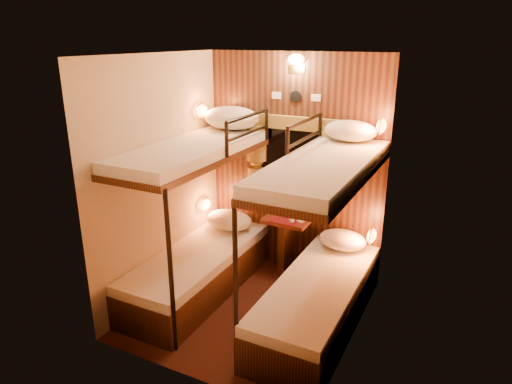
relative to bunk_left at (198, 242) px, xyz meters
The scene contains 22 objects.
floor 0.86m from the bunk_left, ahead, with size 2.10×2.10×0.00m, color #36120E.
ceiling 1.95m from the bunk_left, ahead, with size 2.10×2.10×0.00m, color silver.
wall_back 1.34m from the bunk_left, 56.56° to the left, with size 2.40×2.40×0.00m, color #C6B293.
wall_front 1.44m from the bunk_left, 59.93° to the right, with size 2.40×2.40×0.00m, color #C6B293.
wall_left 0.74m from the bunk_left, 168.93° to the right, with size 2.40×2.40×0.00m, color #C6B293.
wall_right 1.77m from the bunk_left, ahead, with size 2.40×2.40×0.00m, color #C6B293.
back_panel 1.33m from the bunk_left, 56.16° to the left, with size 2.00×0.03×2.40m, color black.
bunk_left is the anchor object (origin of this frame).
bunk_right 1.30m from the bunk_left, ahead, with size 0.72×1.90×1.82m.
window 1.30m from the bunk_left, 55.30° to the left, with size 1.00×0.12×0.79m.
curtains 1.32m from the bunk_left, 54.32° to the left, with size 1.10×0.22×1.00m.
back_fixtures 2.03m from the bunk_left, 55.16° to the left, with size 0.54×0.09×0.48m.
reading_lamps 1.13m from the bunk_left, 44.25° to the left, with size 2.00×0.20×1.25m.
table 1.02m from the bunk_left, 50.33° to the left, with size 0.50×0.34×0.66m.
bottle_left 1.02m from the bunk_left, 54.69° to the left, with size 0.06×0.06×0.22m.
bottle_right 1.04m from the bunk_left, 44.46° to the left, with size 0.06×0.06×0.21m.
sachet_a 1.12m from the bunk_left, 43.73° to the left, with size 0.07×0.05×0.01m, color silver.
sachet_b 1.17m from the bunk_left, 47.94° to the left, with size 0.07×0.05×0.01m, color silver.
pillow_lower_left 0.65m from the bunk_left, 90.19° to the left, with size 0.54×0.39×0.21m, color silver.
pillow_lower_right 1.49m from the bunk_left, 29.31° to the left, with size 0.49×0.35×0.19m, color silver.
pillow_upper_left 1.37m from the bunk_left, 90.17° to the left, with size 0.63×0.45×0.25m, color silver.
pillow_upper_right 1.87m from the bunk_left, 29.93° to the left, with size 0.51×0.36×0.20m, color silver.
Camera 1 is at (1.78, -3.43, 2.54)m, focal length 32.00 mm.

